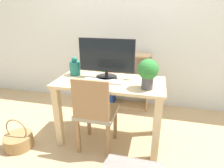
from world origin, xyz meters
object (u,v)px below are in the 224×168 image
at_px(monitor, 106,57).
at_px(keyboard, 103,81).
at_px(vase, 75,67).
at_px(potted_plant, 148,72).
at_px(basket, 19,140).
at_px(bookshelf, 114,81).
at_px(chair, 95,111).

bearing_deg(monitor, keyboard, -92.71).
bearing_deg(keyboard, vase, 158.73).
height_order(keyboard, potted_plant, potted_plant).
bearing_deg(basket, monitor, 28.55).
distance_m(potted_plant, basket, 1.59).
relative_size(bookshelf, basket, 2.39).
xyz_separation_m(monitor, basket, (-0.89, -0.48, -0.87)).
height_order(monitor, basket, monitor).
relative_size(potted_plant, chair, 0.34).
bearing_deg(keyboard, potted_plant, -11.08).
bearing_deg(vase, chair, -43.01).
xyz_separation_m(monitor, keyboard, (-0.01, -0.13, -0.22)).
bearing_deg(potted_plant, bookshelf, 118.47).
bearing_deg(basket, vase, 44.23).
xyz_separation_m(monitor, vase, (-0.38, 0.01, -0.14)).
bearing_deg(vase, monitor, -1.83).
height_order(keyboard, basket, keyboard).
relative_size(monitor, vase, 2.89).
distance_m(vase, bookshelf, 0.92).
relative_size(monitor, bookshelf, 0.72).
xyz_separation_m(keyboard, bookshelf, (-0.08, 0.91, -0.34)).
xyz_separation_m(keyboard, basket, (-0.88, -0.35, -0.65)).
distance_m(keyboard, basket, 1.15).
bearing_deg(chair, basket, -167.09).
distance_m(monitor, bookshelf, 0.96).
bearing_deg(chair, monitor, 82.60).
bearing_deg(bookshelf, vase, -110.57).
distance_m(keyboard, potted_plant, 0.50).
xyz_separation_m(monitor, bookshelf, (-0.09, 0.78, -0.55)).
xyz_separation_m(vase, basket, (-0.51, -0.49, -0.73)).
distance_m(keyboard, chair, 0.33).
height_order(monitor, bookshelf, monitor).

